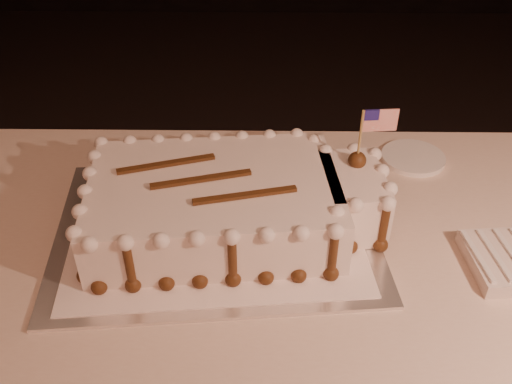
{
  "coord_description": "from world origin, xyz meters",
  "views": [
    {
      "loc": [
        -0.32,
        -0.25,
        1.5
      ],
      "look_at": [
        -0.33,
        0.61,
        0.85
      ],
      "focal_mm": 40.0,
      "sensor_mm": 36.0,
      "label": 1
    }
  ],
  "objects_px": {
    "banquet_table": "(396,355)",
    "side_plate": "(413,158)",
    "cake_board": "(216,228)",
    "sheet_cake": "(232,203)"
  },
  "relations": [
    {
      "from": "banquet_table",
      "to": "cake_board",
      "type": "height_order",
      "value": "cake_board"
    },
    {
      "from": "cake_board",
      "to": "sheet_cake",
      "type": "height_order",
      "value": "sheet_cake"
    },
    {
      "from": "side_plate",
      "to": "banquet_table",
      "type": "bearing_deg",
      "value": -96.84
    },
    {
      "from": "cake_board",
      "to": "side_plate",
      "type": "relative_size",
      "value": 4.23
    },
    {
      "from": "sheet_cake",
      "to": "side_plate",
      "type": "relative_size",
      "value": 4.06
    },
    {
      "from": "banquet_table",
      "to": "side_plate",
      "type": "relative_size",
      "value": 16.16
    },
    {
      "from": "banquet_table",
      "to": "cake_board",
      "type": "distance_m",
      "value": 0.56
    },
    {
      "from": "banquet_table",
      "to": "sheet_cake",
      "type": "bearing_deg",
      "value": 177.62
    },
    {
      "from": "cake_board",
      "to": "banquet_table",
      "type": "bearing_deg",
      "value": -7.16
    },
    {
      "from": "cake_board",
      "to": "sheet_cake",
      "type": "xyz_separation_m",
      "value": [
        0.03,
        0.0,
        0.06
      ]
    }
  ]
}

